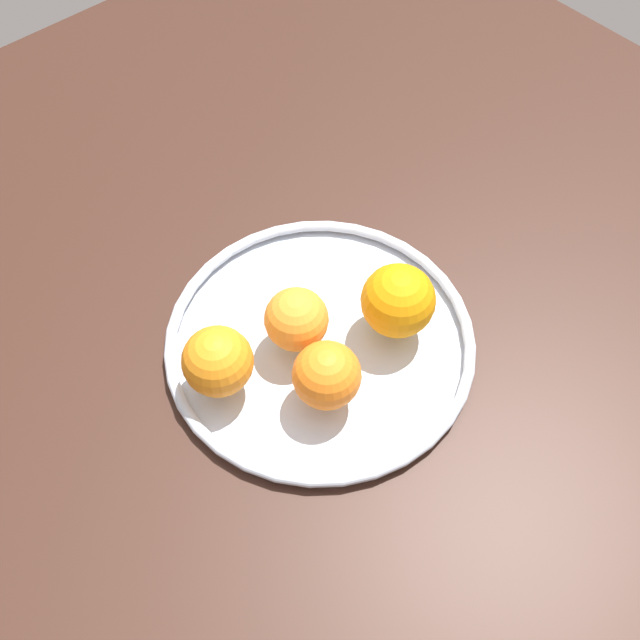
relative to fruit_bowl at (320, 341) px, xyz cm
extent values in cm
cube|color=#331D15|center=(0.00, 0.00, -2.92)|extent=(137.51, 137.51, 4.00)
cylinder|color=silver|center=(0.00, 0.00, -0.62)|extent=(31.27, 31.27, 0.60)
torus|color=silver|center=(0.00, 0.00, 0.28)|extent=(32.58, 32.58, 1.20)
sphere|color=orange|center=(-1.49, -1.85, 4.17)|extent=(6.57, 6.57, 6.57)
sphere|color=orange|center=(5.37, -3.87, 4.25)|extent=(6.74, 6.74, 6.74)
sphere|color=orange|center=(3.88, 7.13, 4.72)|extent=(7.68, 7.68, 7.68)
sphere|color=orange|center=(-2.65, -10.80, 4.40)|extent=(7.03, 7.03, 7.03)
camera|label=1|loc=(30.73, -27.04, 64.92)|focal=40.99mm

